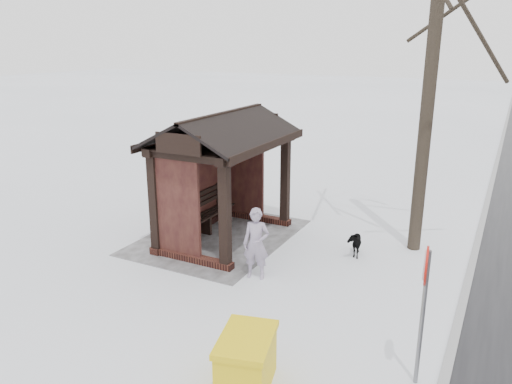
# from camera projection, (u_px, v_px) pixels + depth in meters

# --- Properties ---
(ground) EXTENTS (120.00, 120.00, 0.00)m
(ground) POSITION_uv_depth(u_px,v_px,m) (226.00, 238.00, 12.21)
(ground) COLOR white
(ground) RESTS_ON ground
(kerb) EXTENTS (120.00, 0.15, 0.06)m
(kerb) POSITION_uv_depth(u_px,v_px,m) (467.00, 287.00, 9.78)
(kerb) COLOR gray
(kerb) RESTS_ON ground
(trampled_patch) EXTENTS (4.20, 3.20, 0.02)m
(trampled_patch) POSITION_uv_depth(u_px,v_px,m) (219.00, 237.00, 12.29)
(trampled_patch) COLOR gray
(trampled_patch) RESTS_ON ground
(bus_shelter) EXTENTS (3.60, 2.40, 3.09)m
(bus_shelter) POSITION_uv_depth(u_px,v_px,m) (218.00, 151.00, 11.65)
(bus_shelter) COLOR #371814
(bus_shelter) RESTS_ON ground
(pedestrian) EXTENTS (0.47, 0.61, 1.48)m
(pedestrian) POSITION_uv_depth(u_px,v_px,m) (256.00, 244.00, 9.98)
(pedestrian) COLOR #988AA2
(pedestrian) RESTS_ON ground
(dog) EXTENTS (0.77, 0.52, 0.59)m
(dog) POSITION_uv_depth(u_px,v_px,m) (354.00, 242.00, 11.19)
(dog) COLOR black
(dog) RESTS_ON ground
(grit_bin) EXTENTS (1.18, 0.94, 0.80)m
(grit_bin) POSITION_uv_depth(u_px,v_px,m) (246.00, 361.00, 6.85)
(grit_bin) COLOR yellow
(grit_bin) RESTS_ON ground
(road_sign) EXTENTS (0.53, 0.11, 2.06)m
(road_sign) POSITION_uv_depth(u_px,v_px,m) (424.00, 285.00, 6.62)
(road_sign) COLOR slate
(road_sign) RESTS_ON ground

